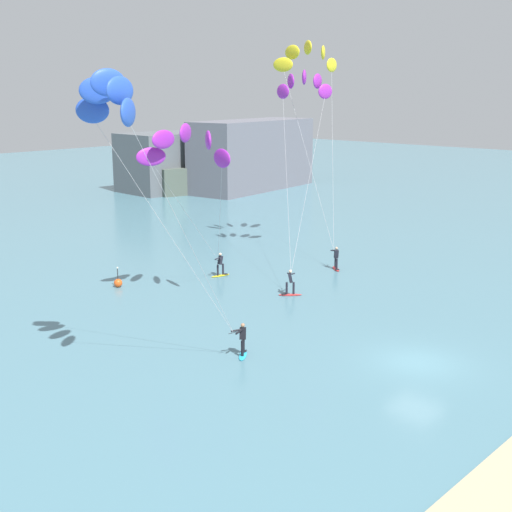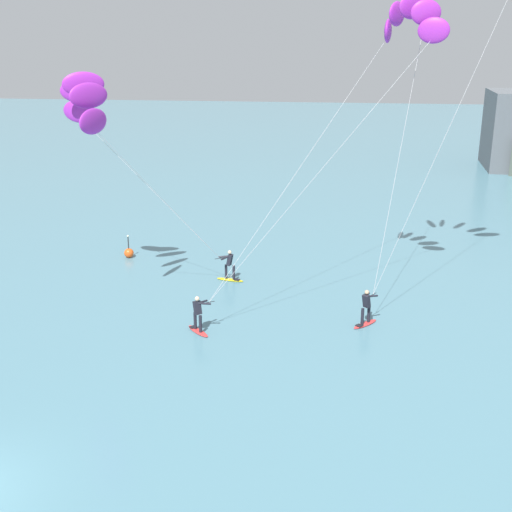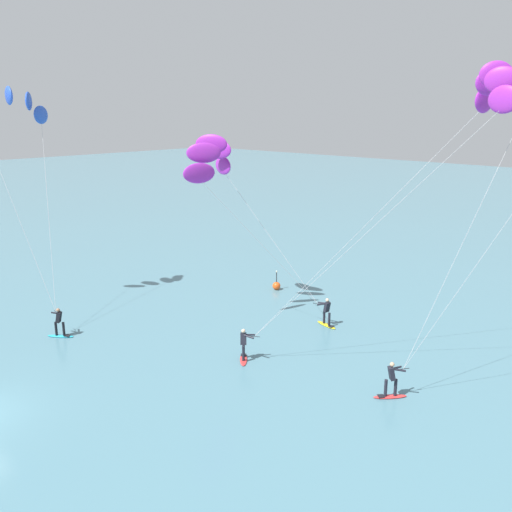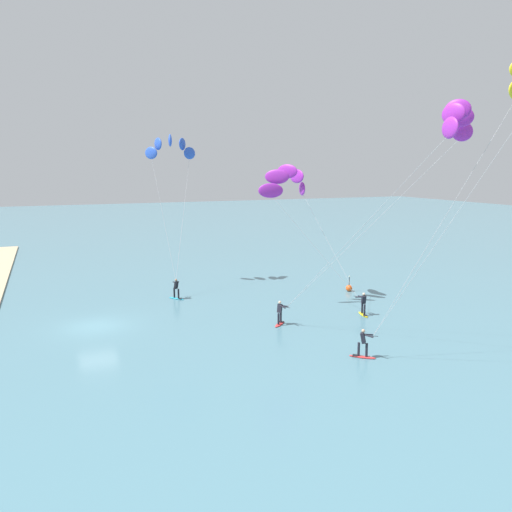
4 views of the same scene
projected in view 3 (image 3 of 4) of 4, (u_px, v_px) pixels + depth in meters
The scene contains 4 objects.
kitesurfer_nearshore at pixel (12, 115), 32.69m from camera, with size 8.08×4.62×13.60m.
kitesurfer_mid_water at pixel (216, 163), 31.61m from camera, with size 8.76×6.54×10.90m.
kitesurfer_far_out at pixel (479, 104), 23.38m from camera, with size 11.03×8.81×14.21m.
marker_buoy at pixel (276, 286), 38.85m from camera, with size 0.56×0.56×1.38m.
Camera 3 is at (22.55, -6.58, 12.25)m, focal length 38.92 mm.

